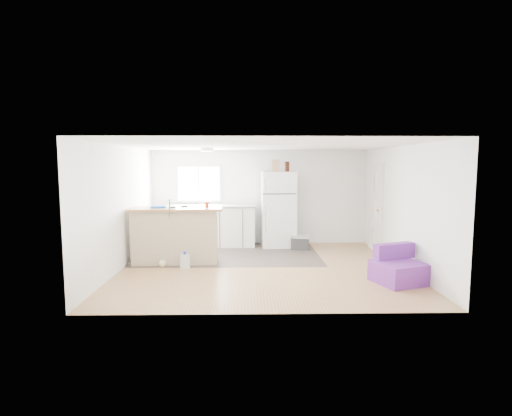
{
  "coord_description": "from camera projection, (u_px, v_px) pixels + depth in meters",
  "views": [
    {
      "loc": [
        -0.28,
        -7.75,
        2.02
      ],
      "look_at": [
        -0.12,
        0.7,
        1.11
      ],
      "focal_mm": 28.0,
      "sensor_mm": 36.0,
      "label": 1
    }
  ],
  "objects": [
    {
      "name": "tool_a",
      "position": [
        184.0,
        206.0,
        8.3
      ],
      "size": [
        0.15,
        0.07,
        0.03
      ],
      "primitive_type": "cube",
      "rotation": [
        0.0,
        0.0,
        0.14
      ],
      "color": "black",
      "rests_on": "peninsula"
    },
    {
      "name": "peninsula",
      "position": [
        176.0,
        235.0,
        8.27
      ],
      "size": [
        1.91,
        0.81,
        1.15
      ],
      "rotation": [
        0.0,
        0.0,
        0.05
      ],
      "color": "tan",
      "rests_on": "floor"
    },
    {
      "name": "mop",
      "position": [
        164.0,
        255.0,
        7.97
      ],
      "size": [
        0.28,
        0.38,
        1.38
      ],
      "rotation": [
        0.0,
        0.0,
        0.31
      ],
      "color": "green",
      "rests_on": "floor"
    },
    {
      "name": "red_cup",
      "position": [
        207.0,
        205.0,
        8.2
      ],
      "size": [
        0.1,
        0.1,
        0.12
      ],
      "primitive_type": "cylinder",
      "rotation": [
        0.0,
        0.0,
        -0.35
      ],
      "color": "#BE310B",
      "rests_on": "peninsula"
    },
    {
      "name": "ceiling_fixture",
      "position": [
        207.0,
        150.0,
        8.84
      ],
      "size": [
        0.3,
        0.3,
        0.07
      ],
      "primitive_type": "cylinder",
      "color": "white",
      "rests_on": "ceiling"
    },
    {
      "name": "room",
      "position": [
        263.0,
        207.0,
        7.8
      ],
      "size": [
        5.51,
        5.01,
        2.41
      ],
      "color": "olive",
      "rests_on": "ground"
    },
    {
      "name": "bottle_left",
      "position": [
        286.0,
        167.0,
        9.71
      ],
      "size": [
        0.08,
        0.08,
        0.25
      ],
      "primitive_type": "cylinder",
      "rotation": [
        0.0,
        0.0,
        -0.24
      ],
      "color": "#361409",
      "rests_on": "refrigerator"
    },
    {
      "name": "kitchen_cabinets",
      "position": [
        209.0,
        225.0,
        9.98
      ],
      "size": [
        2.32,
        0.78,
        1.33
      ],
      "rotation": [
        0.0,
        0.0,
        0.03
      ],
      "color": "white",
      "rests_on": "floor"
    },
    {
      "name": "blue_tray",
      "position": [
        158.0,
        207.0,
        8.17
      ],
      "size": [
        0.33,
        0.26,
        0.04
      ],
      "primitive_type": "cube",
      "rotation": [
        0.0,
        0.0,
        0.15
      ],
      "color": "blue",
      "rests_on": "peninsula"
    },
    {
      "name": "cooler",
      "position": [
        300.0,
        242.0,
        9.62
      ],
      "size": [
        0.49,
        0.37,
        0.34
      ],
      "rotation": [
        0.0,
        0.0,
        -0.18
      ],
      "color": "#2F2F32",
      "rests_on": "floor"
    },
    {
      "name": "bottle_right",
      "position": [
        288.0,
        167.0,
        9.78
      ],
      "size": [
        0.09,
        0.09,
        0.25
      ],
      "primitive_type": "cylinder",
      "rotation": [
        0.0,
        0.0,
        0.37
      ],
      "color": "#361409",
      "rests_on": "refrigerator"
    },
    {
      "name": "tool_b",
      "position": [
        173.0,
        207.0,
        8.11
      ],
      "size": [
        0.11,
        0.08,
        0.03
      ],
      "primitive_type": "cube",
      "rotation": [
        0.0,
        0.0,
        0.41
      ],
      "color": "black",
      "rests_on": "peninsula"
    },
    {
      "name": "purple_seat",
      "position": [
        398.0,
        269.0,
        6.89
      ],
      "size": [
        0.98,
        0.97,
        0.64
      ],
      "rotation": [
        0.0,
        0.0,
        0.34
      ],
      "color": "#6D2D93",
      "rests_on": "floor"
    },
    {
      "name": "window",
      "position": [
        199.0,
        184.0,
        10.2
      ],
      "size": [
        1.18,
        0.06,
        0.98
      ],
      "color": "white",
      "rests_on": "back_wall"
    },
    {
      "name": "cardboard_box",
      "position": [
        275.0,
        166.0,
        9.79
      ],
      "size": [
        0.2,
        0.11,
        0.3
      ],
      "primitive_type": "cube",
      "rotation": [
        0.0,
        0.0,
        0.04
      ],
      "color": "tan",
      "rests_on": "refrigerator"
    },
    {
      "name": "interior_door",
      "position": [
        376.0,
        208.0,
        9.41
      ],
      "size": [
        0.11,
        0.92,
        2.1
      ],
      "color": "white",
      "rests_on": "right_wall"
    },
    {
      "name": "cleaner_jug",
      "position": [
        185.0,
        261.0,
        7.79
      ],
      "size": [
        0.18,
        0.16,
        0.35
      ],
      "rotation": [
        0.0,
        0.0,
        -0.34
      ],
      "color": "silver",
      "rests_on": "floor"
    },
    {
      "name": "refrigerator",
      "position": [
        278.0,
        209.0,
        9.92
      ],
      "size": [
        0.86,
        0.82,
        1.86
      ],
      "rotation": [
        0.0,
        0.0,
        0.05
      ],
      "color": "white",
      "rests_on": "floor"
    },
    {
      "name": "vinyl_zone",
      "position": [
        229.0,
        253.0,
        9.16
      ],
      "size": [
        4.05,
        2.5,
        0.0
      ],
      "primitive_type": "cube",
      "color": "#322925",
      "rests_on": "floor"
    }
  ]
}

